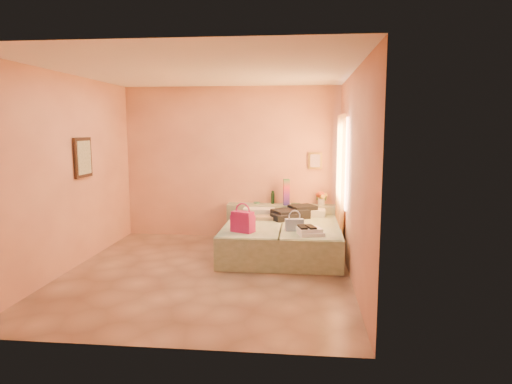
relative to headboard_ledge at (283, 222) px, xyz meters
The scene contains 16 objects.
ground 2.34m from the headboard_ledge, 114.90° to the right, with size 4.50×4.50×0.00m, color tan.
room_walls 2.25m from the headboard_ledge, 116.65° to the right, with size 4.02×4.51×2.81m.
headboard_ledge is the anchor object (origin of this frame).
bed_left 1.13m from the headboard_ledge, 111.71° to the right, with size 0.90×2.00×0.50m, color #ADC19B.
bed_right 1.16m from the headboard_ledge, 65.35° to the right, with size 0.90×2.00×0.50m, color #ADC19B.
water_bottle 0.49m from the headboard_ledge, 160.25° to the left, with size 0.06×0.06×0.23m, color #143920.
rainbow_box 0.57m from the headboard_ledge, 44.24° to the right, with size 0.11×0.11×0.48m, color #B8165A.
small_dish 0.60m from the headboard_ledge, behind, with size 0.12×0.12×0.03m, color #559D6E.
green_book 0.41m from the headboard_ledge, ahead, with size 0.17×0.12×0.03m, color #244430.
flower_vase 0.84m from the headboard_ledge, ahead, with size 0.22×0.22×0.29m, color silver.
magenta_handbag 1.75m from the headboard_ledge, 107.79° to the right, with size 0.33×0.19×0.31m, color #B8165A.
khaki_garment 0.74m from the headboard_ledge, 113.18° to the right, with size 0.33×0.26×0.06m, color tan.
clothes_pile 0.60m from the headboard_ledge, 67.94° to the right, with size 0.63×0.63×0.19m, color black.
blue_handbag 1.52m from the headboard_ledge, 80.79° to the right, with size 0.28×0.12×0.18m, color #3A548D.
towel_stack 1.82m from the headboard_ledge, 74.51° to the right, with size 0.35×0.30×0.10m, color white.
sandal_pair 1.80m from the headboard_ledge, 76.25° to the right, with size 0.20×0.26×0.03m, color black.
Camera 1 is at (1.34, -6.16, 2.04)m, focal length 32.00 mm.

